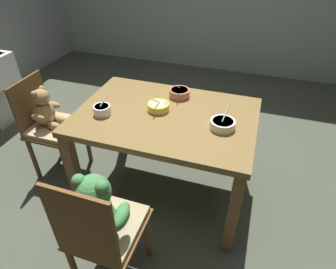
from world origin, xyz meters
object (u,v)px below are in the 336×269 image
object	(u,v)px
teddy_chair_near_front	(101,219)
porridge_bowl_yellow_center	(158,107)
porridge_bowl_white_near_left	(102,110)
porridge_bowl_cream_near_right	(223,124)
teddy_chair_near_left	(49,120)
porridge_bowl_terracotta_far_center	(180,93)
dining_table	(166,127)

from	to	relation	value
teddy_chair_near_front	porridge_bowl_yellow_center	size ratio (longest dim) A/B	5.74
porridge_bowl_white_near_left	porridge_bowl_cream_near_right	world-z (taller)	porridge_bowl_cream_near_right
teddy_chair_near_left	porridge_bowl_cream_near_right	bearing A→B (deg)	-0.75
teddy_chair_near_front	porridge_bowl_terracotta_far_center	distance (m)	1.07
teddy_chair_near_left	teddy_chair_near_front	world-z (taller)	teddy_chair_near_front
teddy_chair_near_front	porridge_bowl_yellow_center	bearing A→B (deg)	-0.77
teddy_chair_near_front	porridge_bowl_white_near_left	world-z (taller)	teddy_chair_near_front
dining_table	teddy_chair_near_front	xyz separation A→B (m)	(-0.08, -0.78, -0.06)
teddy_chair_near_front	porridge_bowl_terracotta_far_center	size ratio (longest dim) A/B	5.63
teddy_chair_near_front	porridge_bowl_cream_near_right	bearing A→B (deg)	-31.77
dining_table	teddy_chair_near_left	distance (m)	0.97
teddy_chair_near_front	porridge_bowl_yellow_center	world-z (taller)	teddy_chair_near_front
porridge_bowl_cream_near_right	porridge_bowl_terracotta_far_center	distance (m)	0.48
porridge_bowl_cream_near_right	porridge_bowl_yellow_center	xyz separation A→B (m)	(-0.45, 0.08, -0.00)
porridge_bowl_white_near_left	porridge_bowl_terracotta_far_center	xyz separation A→B (m)	(0.42, 0.39, -0.00)
porridge_bowl_white_near_left	porridge_bowl_cream_near_right	xyz separation A→B (m)	(0.79, 0.09, -0.00)
porridge_bowl_white_near_left	porridge_bowl_terracotta_far_center	size ratio (longest dim) A/B	0.76
dining_table	teddy_chair_near_front	size ratio (longest dim) A/B	1.33
teddy_chair_near_front	porridge_bowl_cream_near_right	world-z (taller)	teddy_chair_near_front
porridge_bowl_terracotta_far_center	porridge_bowl_yellow_center	bearing A→B (deg)	-110.06
teddy_chair_near_left	porridge_bowl_white_near_left	distance (m)	0.63
dining_table	porridge_bowl_white_near_left	distance (m)	0.44
dining_table	porridge_bowl_yellow_center	distance (m)	0.15
teddy_chair_near_left	dining_table	bearing A→B (deg)	1.75
dining_table	teddy_chair_near_left	bearing A→B (deg)	-178.05
dining_table	porridge_bowl_terracotta_far_center	size ratio (longest dim) A/B	7.49
dining_table	porridge_bowl_white_near_left	world-z (taller)	porridge_bowl_white_near_left
teddy_chair_near_front	porridge_bowl_terracotta_far_center	bearing A→B (deg)	-4.98
porridge_bowl_cream_near_right	porridge_bowl_terracotta_far_center	size ratio (longest dim) A/B	1.03
teddy_chair_near_left	porridge_bowl_cream_near_right	distance (m)	1.37
dining_table	teddy_chair_near_left	world-z (taller)	teddy_chair_near_left
teddy_chair_near_front	porridge_bowl_yellow_center	xyz separation A→B (m)	(0.02, 0.82, 0.20)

